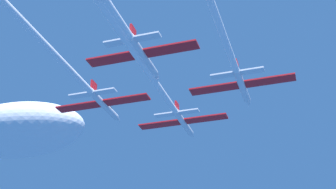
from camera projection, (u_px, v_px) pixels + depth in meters
name	position (u px, v px, depth m)	size (l,w,h in m)	color
jet_lead	(163.00, 93.00, 97.61)	(20.81, 57.88, 3.45)	white
jet_left_wing	(56.00, 55.00, 84.25)	(20.81, 69.56, 3.45)	white
jet_right_wing	(220.00, 26.00, 76.62)	(20.81, 71.11, 3.45)	white
cloud_puffy	(18.00, 131.00, 141.85)	(42.43, 23.34, 14.85)	white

